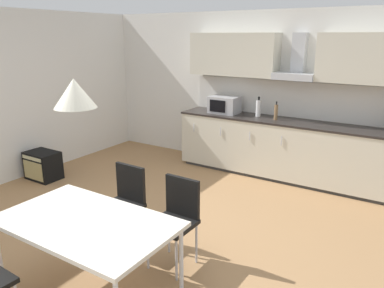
{
  "coord_description": "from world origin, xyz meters",
  "views": [
    {
      "loc": [
        2.5,
        -2.85,
        2.2
      ],
      "look_at": [
        0.32,
        0.6,
        1.0
      ],
      "focal_mm": 35.0,
      "sensor_mm": 36.0,
      "label": 1
    }
  ],
  "objects_px": {
    "bottle_white": "(258,108)",
    "guitar_amp": "(43,165)",
    "pendant_lamp": "(75,93)",
    "bottle_brown": "(276,112)",
    "dining_table": "(86,225)",
    "chair_far_right": "(177,213)",
    "chair_far_left": "(125,198)",
    "microwave": "(224,105)"
  },
  "relations": [
    {
      "from": "bottle_white",
      "to": "guitar_amp",
      "type": "xyz_separation_m",
      "value": [
        -2.68,
        -2.14,
        -0.84
      ]
    },
    {
      "from": "bottle_white",
      "to": "pendant_lamp",
      "type": "distance_m",
      "value": 3.76
    },
    {
      "from": "bottle_brown",
      "to": "pendant_lamp",
      "type": "bearing_deg",
      "value": -94.5
    },
    {
      "from": "bottle_brown",
      "to": "dining_table",
      "type": "relative_size",
      "value": 0.19
    },
    {
      "from": "dining_table",
      "to": "guitar_amp",
      "type": "distance_m",
      "value": 3.17
    },
    {
      "from": "chair_far_right",
      "to": "pendant_lamp",
      "type": "relative_size",
      "value": 2.72
    },
    {
      "from": "dining_table",
      "to": "guitar_amp",
      "type": "xyz_separation_m",
      "value": [
        -2.73,
        1.55,
        -0.47
      ]
    },
    {
      "from": "chair_far_left",
      "to": "dining_table",
      "type": "bearing_deg",
      "value": -68.0
    },
    {
      "from": "bottle_brown",
      "to": "chair_far_right",
      "type": "distance_m",
      "value": 2.83
    },
    {
      "from": "pendant_lamp",
      "to": "bottle_white",
      "type": "bearing_deg",
      "value": 90.68
    },
    {
      "from": "bottle_white",
      "to": "pendant_lamp",
      "type": "relative_size",
      "value": 1.0
    },
    {
      "from": "chair_far_left",
      "to": "pendant_lamp",
      "type": "relative_size",
      "value": 2.72
    },
    {
      "from": "bottle_white",
      "to": "guitar_amp",
      "type": "relative_size",
      "value": 0.61
    },
    {
      "from": "bottle_brown",
      "to": "bottle_white",
      "type": "bearing_deg",
      "value": 165.03
    },
    {
      "from": "pendant_lamp",
      "to": "microwave",
      "type": "bearing_deg",
      "value": 99.82
    },
    {
      "from": "guitar_amp",
      "to": "pendant_lamp",
      "type": "xyz_separation_m",
      "value": [
        2.73,
        -1.55,
        1.56
      ]
    },
    {
      "from": "chair_far_left",
      "to": "bottle_white",
      "type": "bearing_deg",
      "value": 84.23
    },
    {
      "from": "bottle_white",
      "to": "guitar_amp",
      "type": "height_order",
      "value": "bottle_white"
    },
    {
      "from": "bottle_brown",
      "to": "pendant_lamp",
      "type": "distance_m",
      "value": 3.69
    },
    {
      "from": "pendant_lamp",
      "to": "bottle_brown",
      "type": "bearing_deg",
      "value": 85.5
    },
    {
      "from": "bottle_white",
      "to": "pendant_lamp",
      "type": "xyz_separation_m",
      "value": [
        0.04,
        -3.69,
        0.71
      ]
    },
    {
      "from": "guitar_amp",
      "to": "bottle_brown",
      "type": "bearing_deg",
      "value": 34.23
    },
    {
      "from": "microwave",
      "to": "chair_far_left",
      "type": "bearing_deg",
      "value": -83.98
    },
    {
      "from": "microwave",
      "to": "guitar_amp",
      "type": "height_order",
      "value": "microwave"
    },
    {
      "from": "pendant_lamp",
      "to": "chair_far_left",
      "type": "bearing_deg",
      "value": 112.0
    },
    {
      "from": "dining_table",
      "to": "pendant_lamp",
      "type": "distance_m",
      "value": 1.09
    },
    {
      "from": "chair_far_left",
      "to": "chair_far_right",
      "type": "relative_size",
      "value": 1.0
    },
    {
      "from": "bottle_white",
      "to": "dining_table",
      "type": "height_order",
      "value": "bottle_white"
    },
    {
      "from": "microwave",
      "to": "chair_far_right",
      "type": "height_order",
      "value": "microwave"
    },
    {
      "from": "microwave",
      "to": "dining_table",
      "type": "relative_size",
      "value": 0.32
    },
    {
      "from": "bottle_brown",
      "to": "guitar_amp",
      "type": "distance_m",
      "value": 3.74
    },
    {
      "from": "guitar_amp",
      "to": "dining_table",
      "type": "bearing_deg",
      "value": -29.66
    },
    {
      "from": "bottle_white",
      "to": "chair_far_right",
      "type": "bearing_deg",
      "value": -82.44
    },
    {
      "from": "dining_table",
      "to": "pendant_lamp",
      "type": "height_order",
      "value": "pendant_lamp"
    },
    {
      "from": "chair_far_left",
      "to": "guitar_amp",
      "type": "bearing_deg",
      "value": 163.08
    },
    {
      "from": "bottle_white",
      "to": "chair_far_right",
      "type": "relative_size",
      "value": 0.37
    },
    {
      "from": "microwave",
      "to": "dining_table",
      "type": "distance_m",
      "value": 3.72
    },
    {
      "from": "microwave",
      "to": "bottle_brown",
      "type": "xyz_separation_m",
      "value": [
        0.91,
        -0.04,
        -0.02
      ]
    },
    {
      "from": "chair_far_right",
      "to": "bottle_white",
      "type": "bearing_deg",
      "value": 97.56
    },
    {
      "from": "dining_table",
      "to": "bottle_brown",
      "type": "bearing_deg",
      "value": 85.5
    },
    {
      "from": "microwave",
      "to": "bottle_brown",
      "type": "relative_size",
      "value": 1.68
    },
    {
      "from": "chair_far_left",
      "to": "chair_far_right",
      "type": "bearing_deg",
      "value": 0.0
    }
  ]
}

